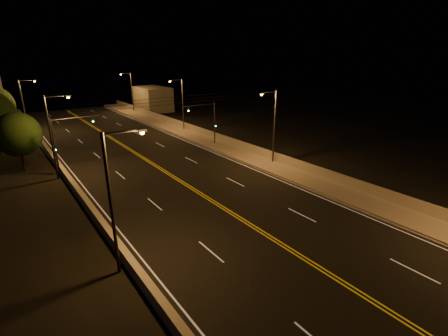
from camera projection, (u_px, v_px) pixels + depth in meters
ground at (401, 319)px, 16.27m from camera, size 160.00×160.00×0.00m
road at (195, 191)px, 31.56m from camera, size 18.00×120.00×0.02m
sidewalk at (276, 168)px, 37.47m from camera, size 3.60×120.00×0.30m
curb at (263, 172)px, 36.46m from camera, size 0.14×120.00×0.15m
parapet_wall at (286, 160)px, 38.16m from camera, size 0.30×120.00×1.00m
jersey_barrier at (93, 213)px, 26.13m from camera, size 0.45×120.00×0.91m
distant_building_right at (152, 99)px, 75.41m from camera, size 6.00×10.00×5.36m
parapet_rail at (286, 155)px, 37.99m from camera, size 0.06×120.00×0.06m
lane_markings at (196, 191)px, 31.50m from camera, size 17.32×116.00×0.00m
streetlight_1 at (273, 123)px, 37.40m from camera, size 2.55×0.28×8.74m
streetlight_2 at (181, 101)px, 54.13m from camera, size 2.55×0.28×8.74m
streetlight_3 at (131, 90)px, 71.87m from camera, size 2.55×0.28×8.74m
streetlight_4 at (115, 195)px, 18.31m from camera, size 2.55×0.28×8.74m
streetlight_5 at (53, 132)px, 33.05m from camera, size 2.55×0.28×8.74m
streetlight_6 at (25, 103)px, 52.22m from camera, size 2.55×0.28×8.74m
traffic_signal_right at (209, 119)px, 45.55m from camera, size 5.11×0.31×6.20m
traffic_signal_left at (64, 138)px, 35.17m from camera, size 5.11×0.31×6.20m
overhead_wires at (150, 103)px, 36.36m from camera, size 22.00×0.03×0.83m
tree_0 at (18, 135)px, 35.72m from camera, size 4.89×4.89×6.63m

